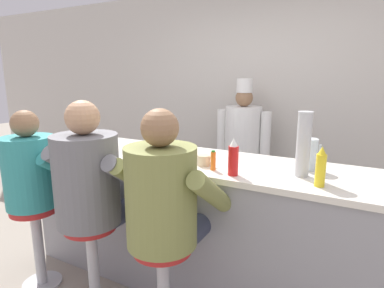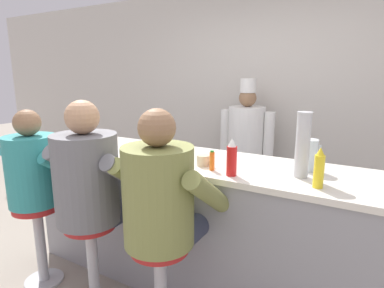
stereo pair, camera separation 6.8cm
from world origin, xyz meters
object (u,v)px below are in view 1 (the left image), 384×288
at_px(breakfast_plate, 149,151).
at_px(diner_seated_olive, 165,202).
at_px(napkin_dispenser_chrome, 147,153).
at_px(diner_seated_teal, 35,178).
at_px(coffee_mug_tan, 204,160).
at_px(diner_seated_grey, 92,185).
at_px(mustard_bottle_yellow, 321,168).
at_px(cereal_bowl, 86,141).
at_px(water_pitcher_clear, 308,154).
at_px(cup_stack_steel, 304,144).
at_px(hot_sauce_bottle_orange, 213,161).
at_px(cook_in_whites_near, 243,143).
at_px(ketchup_bottle_red, 233,158).
at_px(coffee_mug_white, 73,146).

bearing_deg(breakfast_plate, diner_seated_olive, -47.55).
xyz_separation_m(napkin_dispenser_chrome, diner_seated_teal, (-0.79, -0.37, -0.21)).
relative_size(coffee_mug_tan, napkin_dispenser_chrome, 1.10).
relative_size(coffee_mug_tan, diner_seated_grey, 0.09).
xyz_separation_m(mustard_bottle_yellow, cereal_bowl, (-2.06, 0.19, -0.09)).
height_order(water_pitcher_clear, diner_seated_grey, diner_seated_grey).
xyz_separation_m(breakfast_plate, cup_stack_steel, (1.22, -0.04, 0.19)).
height_order(hot_sauce_bottle_orange, water_pitcher_clear, water_pitcher_clear).
distance_m(water_pitcher_clear, diner_seated_grey, 1.49).
bearing_deg(hot_sauce_bottle_orange, cook_in_whites_near, 102.33).
bearing_deg(cereal_bowl, diner_seated_olive, -25.13).
distance_m(ketchup_bottle_red, cook_in_whites_near, 1.70).
relative_size(cup_stack_steel, diner_seated_grey, 0.27).
distance_m(hot_sauce_bottle_orange, coffee_mug_white, 1.27).
bearing_deg(cereal_bowl, ketchup_bottle_red, -8.36).
distance_m(water_pitcher_clear, napkin_dispenser_chrome, 1.14).
distance_m(coffee_mug_white, diner_seated_olive, 1.20).
distance_m(hot_sauce_bottle_orange, cook_in_whites_near, 1.62).
bearing_deg(cereal_bowl, coffee_mug_white, -64.72).
relative_size(mustard_bottle_yellow, coffee_mug_white, 1.67).
distance_m(coffee_mug_white, cup_stack_steel, 1.83).
relative_size(water_pitcher_clear, breakfast_plate, 0.77).
distance_m(hot_sauce_bottle_orange, cup_stack_steel, 0.59).
bearing_deg(hot_sauce_bottle_orange, napkin_dispenser_chrome, -176.36).
bearing_deg(ketchup_bottle_red, breakfast_plate, 164.39).
height_order(water_pitcher_clear, coffee_mug_white, water_pitcher_clear).
bearing_deg(diner_seated_teal, mustard_bottle_yellow, 11.50).
distance_m(diner_seated_teal, diner_seated_grey, 0.60).
bearing_deg(cook_in_whites_near, hot_sauce_bottle_orange, -77.67).
xyz_separation_m(water_pitcher_clear, napkin_dispenser_chrome, (-1.08, -0.36, -0.04)).
distance_m(ketchup_bottle_red, hot_sauce_bottle_orange, 0.17).
xyz_separation_m(coffee_mug_white, diner_seated_teal, (-0.05, -0.35, -0.18)).
distance_m(napkin_dispenser_chrome, cook_in_whites_near, 1.62).
height_order(cereal_bowl, coffee_mug_tan, coffee_mug_tan).
xyz_separation_m(mustard_bottle_yellow, cup_stack_steel, (-0.13, 0.15, 0.10)).
distance_m(mustard_bottle_yellow, coffee_mug_white, 1.94).
xyz_separation_m(cup_stack_steel, diner_seated_olive, (-0.68, -0.55, -0.32)).
distance_m(coffee_mug_tan, diner_seated_olive, 0.49).
height_order(mustard_bottle_yellow, cook_in_whites_near, cook_in_whites_near).
height_order(hot_sauce_bottle_orange, cook_in_whites_near, cook_in_whites_near).
distance_m(coffee_mug_white, diner_seated_teal, 0.40).
relative_size(breakfast_plate, napkin_dispenser_chrome, 2.22).
relative_size(cereal_bowl, cook_in_whites_near, 0.10).
distance_m(mustard_bottle_yellow, diner_seated_olive, 0.93).
bearing_deg(mustard_bottle_yellow, cook_in_whites_near, 123.00).
distance_m(water_pitcher_clear, cup_stack_steel, 0.20).
height_order(napkin_dispenser_chrome, cook_in_whites_near, cook_in_whites_near).
bearing_deg(napkin_dispenser_chrome, diner_seated_olive, -43.12).
bearing_deg(diner_seated_grey, napkin_dispenser_chrome, 61.46).
bearing_deg(diner_seated_teal, cook_in_whites_near, 63.69).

